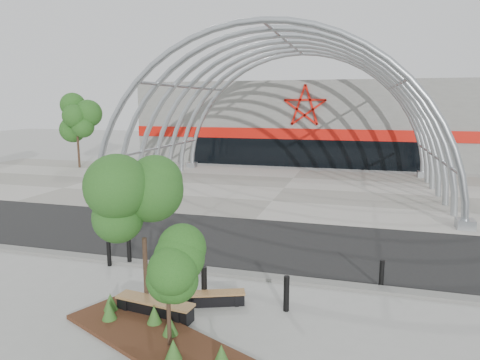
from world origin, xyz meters
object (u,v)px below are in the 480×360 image
object	(u,v)px
street_tree_0	(143,208)
street_tree_1	(167,264)
bench_1	(213,299)
bollard_2	(204,284)
bench_0	(155,308)

from	to	relation	value
street_tree_0	street_tree_1	world-z (taller)	street_tree_0
bench_1	bollard_2	world-z (taller)	bollard_2
street_tree_1	bench_1	distance (m)	3.17
bench_0	bench_1	distance (m)	1.73
street_tree_0	street_tree_1	size ratio (longest dim) A/B	1.37
street_tree_1	bench_1	bearing A→B (deg)	83.91
bench_0	bollard_2	xyz separation A→B (m)	(1.01, 1.26, 0.30)
bench_0	bench_1	size ratio (longest dim) A/B	1.24
street_tree_0	bollard_2	distance (m)	2.99
street_tree_1	bench_1	xyz separation A→B (m)	(0.26, 2.45, -2.00)
street_tree_0	bench_0	world-z (taller)	street_tree_0
street_tree_1	bench_0	world-z (taller)	street_tree_1
street_tree_0	street_tree_1	xyz separation A→B (m)	(1.55, -1.77, -0.81)
bench_1	bollard_2	size ratio (longest dim) A/B	1.77
street_tree_0	bench_1	world-z (taller)	street_tree_0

